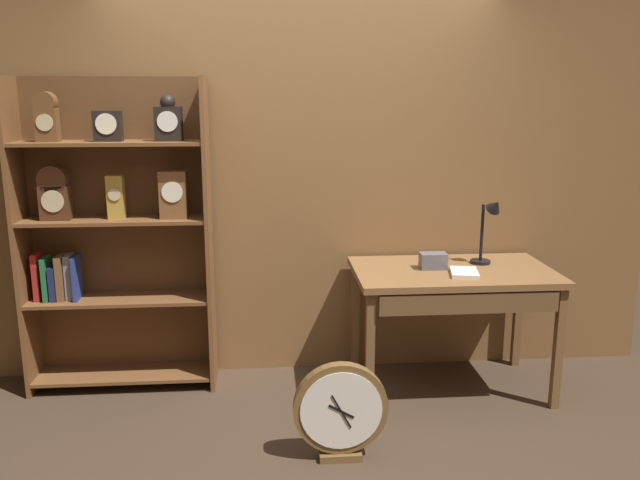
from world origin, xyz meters
name	(u,v)px	position (x,y,z in m)	size (l,w,h in m)	color
ground_plane	(316,464)	(0.00, 0.00, 0.00)	(10.00, 10.00, 0.00)	#3D2D21
back_wood_panel	(301,182)	(0.00, 1.26, 1.30)	(4.80, 0.05, 2.60)	brown
bookshelf	(112,231)	(-1.20, 1.07, 1.03)	(1.17, 0.31, 1.98)	brown
workbench	(454,284)	(0.93, 0.80, 0.71)	(1.24, 0.74, 0.80)	brown
desk_lamp	(489,226)	(1.17, 0.92, 1.05)	(0.19, 0.19, 0.44)	black
toolbox_small	(433,261)	(0.80, 0.85, 0.85)	(0.16, 0.10, 0.10)	#595960
open_repair_manual	(464,273)	(0.95, 0.69, 0.81)	(0.16, 0.22, 0.03)	silver
round_clock_large	(341,411)	(0.13, 0.05, 0.27)	(0.49, 0.11, 0.53)	brown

